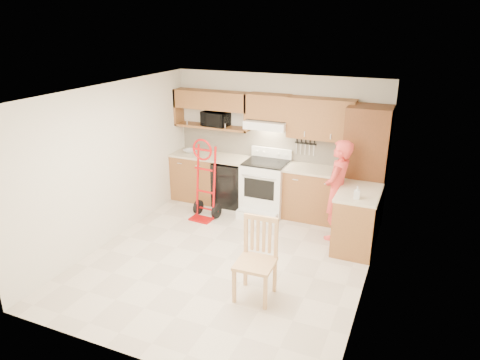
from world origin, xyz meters
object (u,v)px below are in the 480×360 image
Objects in this scene: range at (264,184)px; hand_truck at (203,184)px; person at (337,190)px; microwave at (215,119)px; dining_chair at (255,261)px.

hand_truck is (-0.91, -0.65, 0.09)m from range.
person reaches higher than range.
range is 1.12m from hand_truck.
microwave reaches higher than dining_chair.
microwave reaches higher than hand_truck.
range is 1.50m from person.
microwave is at bearing 106.81° from hand_truck.
microwave is 3.57m from dining_chair.
person is 1.56× the size of dining_chair.
hand_truck is at bearing -144.53° from range.
hand_truck reaches higher than dining_chair.
microwave is 1.55m from range.
microwave is 0.46× the size of dining_chair.
hand_truck reaches higher than range.
person is at bearing -18.10° from range.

